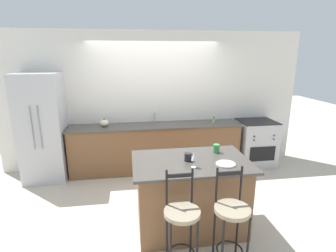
{
  "coord_description": "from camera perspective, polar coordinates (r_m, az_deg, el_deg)",
  "views": [
    {
      "loc": [
        -0.48,
        -4.55,
        2.25
      ],
      "look_at": [
        0.1,
        -0.61,
        1.16
      ],
      "focal_mm": 28.0,
      "sensor_mm": 36.0,
      "label": 1
    }
  ],
  "objects": [
    {
      "name": "kitchen_island",
      "position": [
        3.55,
        4.89,
        -14.59
      ],
      "size": [
        1.48,
        0.94,
        0.96
      ],
      "color": "brown",
      "rests_on": "ground_plane"
    },
    {
      "name": "pumpkin_decoration",
      "position": [
        5.1,
        -13.7,
        0.64
      ],
      "size": [
        0.16,
        0.16,
        0.15
      ],
      "color": "beige",
      "rests_on": "back_counter"
    },
    {
      "name": "dinner_plate",
      "position": [
        3.29,
        12.45,
        -8.02
      ],
      "size": [
        0.24,
        0.24,
        0.02
      ],
      "color": "beige",
      "rests_on": "kitchen_island"
    },
    {
      "name": "ground_plane",
      "position": [
        5.1,
        -2.18,
        -10.9
      ],
      "size": [
        18.0,
        18.0,
        0.0
      ],
      "primitive_type": "plane",
      "color": "beige"
    },
    {
      "name": "bar_stool_near",
      "position": [
        2.86,
        2.92,
        -20.11
      ],
      "size": [
        0.37,
        0.37,
        1.13
      ],
      "color": "black",
      "rests_on": "ground_plane"
    },
    {
      "name": "bar_stool_far",
      "position": [
        2.97,
        13.63,
        -19.04
      ],
      "size": [
        0.37,
        0.37,
        1.13
      ],
      "color": "black",
      "rests_on": "ground_plane"
    },
    {
      "name": "soap_bottle",
      "position": [
        5.25,
        9.9,
        1.17
      ],
      "size": [
        0.06,
        0.06,
        0.13
      ],
      "color": "#89B260",
      "rests_on": "back_counter"
    },
    {
      "name": "coffee_mug",
      "position": [
        3.31,
        4.39,
        -6.74
      ],
      "size": [
        0.12,
        0.09,
        0.1
      ],
      "color": "#232326",
      "rests_on": "kitchen_island"
    },
    {
      "name": "back_counter",
      "position": [
        5.24,
        -2.66,
        -4.61
      ],
      "size": [
        3.31,
        0.62,
        0.93
      ],
      "color": "brown",
      "rests_on": "ground_plane"
    },
    {
      "name": "wine_glass",
      "position": [
        3.1,
        5.68,
        -6.64
      ],
      "size": [
        0.06,
        0.06,
        0.19
      ],
      "color": "white",
      "rests_on": "kitchen_island"
    },
    {
      "name": "wall_back",
      "position": [
        5.3,
        -3.1,
        5.48
      ],
      "size": [
        6.0,
        0.07,
        2.7
      ],
      "color": "silver",
      "rests_on": "ground_plane"
    },
    {
      "name": "oven_range",
      "position": [
        5.76,
        18.46,
        -3.5
      ],
      "size": [
        0.73,
        0.67,
        0.94
      ],
      "color": "#B7B7BC",
      "rests_on": "ground_plane"
    },
    {
      "name": "sink_faucet",
      "position": [
        5.24,
        -2.94,
        2.28
      ],
      "size": [
        0.02,
        0.13,
        0.22
      ],
      "color": "#ADAFB5",
      "rests_on": "back_counter"
    },
    {
      "name": "tumbler_cup",
      "position": [
        3.63,
        10.46,
        -4.83
      ],
      "size": [
        0.09,
        0.09,
        0.12
      ],
      "color": "#3D934C",
      "rests_on": "kitchen_island"
    },
    {
      "name": "refrigerator",
      "position": [
        5.23,
        -25.52,
        -0.34
      ],
      "size": [
        0.74,
        0.72,
        1.95
      ],
      "color": "#BCBCC1",
      "rests_on": "ground_plane"
    }
  ]
}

